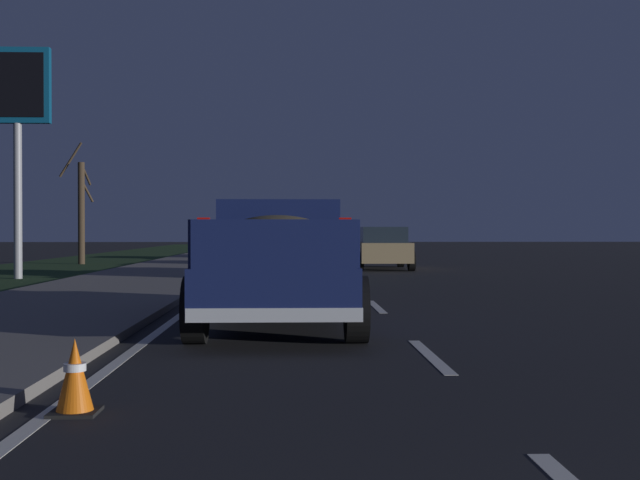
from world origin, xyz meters
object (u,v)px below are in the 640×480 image
object	(u,v)px
pickup_truck	(278,259)
traffic_cone_near	(75,377)
bare_tree_far	(81,209)
sedan_tan	(382,248)
sedan_green	(278,252)
gas_price_sign	(17,105)
sedan_black	(285,244)

from	to	relation	value
pickup_truck	traffic_cone_near	size ratio (longest dim) A/B	9.35
bare_tree_far	sedan_tan	bearing A→B (deg)	-110.74
pickup_truck	sedan_green	bearing A→B (deg)	1.14
pickup_truck	gas_price_sign	distance (m)	14.57
gas_price_sign	bare_tree_far	bearing A→B (deg)	4.99
sedan_tan	sedan_green	size ratio (longest dim) A/B	1.00
pickup_truck	traffic_cone_near	bearing A→B (deg)	165.42
pickup_truck	bare_tree_far	xyz separation A→B (m)	(21.82, 8.70, 1.36)
sedan_tan	sedan_black	size ratio (longest dim) A/B	0.99
sedan_black	traffic_cone_near	xyz separation A→B (m)	(-32.16, 1.27, -0.50)
pickup_truck	gas_price_sign	xyz separation A→B (m)	(11.61, 7.81, 4.07)
traffic_cone_near	bare_tree_far	bearing A→B (deg)	14.83
sedan_tan	traffic_cone_near	world-z (taller)	sedan_tan
gas_price_sign	bare_tree_far	distance (m)	10.60
sedan_black	bare_tree_far	world-z (taller)	bare_tree_far
sedan_black	gas_price_sign	distance (m)	17.35
sedan_tan	sedan_black	world-z (taller)	same
traffic_cone_near	gas_price_sign	bearing A→B (deg)	20.32
traffic_cone_near	sedan_tan	bearing A→B (deg)	-12.17
pickup_truck	gas_price_sign	size ratio (longest dim) A/B	0.81
pickup_truck	sedan_green	xyz separation A→B (m)	(11.23, 0.22, -0.20)
bare_tree_far	pickup_truck	bearing A→B (deg)	-158.26
pickup_truck	sedan_tan	distance (m)	17.56
sedan_green	bare_tree_far	size ratio (longest dim) A/B	0.86
sedan_green	traffic_cone_near	distance (m)	16.85
gas_price_sign	traffic_cone_near	world-z (taller)	gas_price_sign
sedan_tan	bare_tree_far	size ratio (longest dim) A/B	0.86
sedan_green	traffic_cone_near	world-z (taller)	sedan_green
pickup_truck	sedan_black	xyz separation A→B (m)	(26.59, 0.18, -0.20)
sedan_green	gas_price_sign	xyz separation A→B (m)	(0.38, 7.59, 4.27)
sedan_black	traffic_cone_near	bearing A→B (deg)	177.74
pickup_truck	sedan_black	bearing A→B (deg)	0.38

